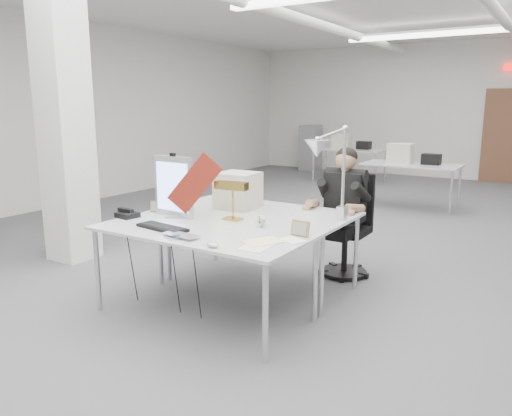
{
  "coord_description": "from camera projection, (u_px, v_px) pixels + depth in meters",
  "views": [
    {
      "loc": [
        2.48,
        -5.61,
        1.76
      ],
      "look_at": [
        0.2,
        -2.0,
        0.87
      ],
      "focal_mm": 35.0,
      "sensor_mm": 36.0,
      "label": 1
    }
  ],
  "objects": [
    {
      "name": "room_shell",
      "position": [
        338.0,
        110.0,
        6.04
      ],
      "size": [
        10.04,
        14.04,
        3.24
      ],
      "color": "#515154",
      "rests_on": "ground"
    },
    {
      "name": "desk_main",
      "position": [
        202.0,
        231.0,
        4.07
      ],
      "size": [
        1.8,
        0.9,
        0.02
      ],
      "primitive_type": "cube",
      "color": "silver",
      "rests_on": "room_shell"
    },
    {
      "name": "desk_second",
      "position": [
        260.0,
        211.0,
        4.82
      ],
      "size": [
        1.8,
        0.9,
        0.02
      ],
      "primitive_type": "cube",
      "color": "silver",
      "rests_on": "room_shell"
    },
    {
      "name": "bg_desk_a",
      "position": [
        411.0,
        165.0,
        8.52
      ],
      "size": [
        1.6,
        0.8,
        0.02
      ],
      "primitive_type": "cube",
      "color": "silver",
      "rests_on": "room_shell"
    },
    {
      "name": "bg_desk_b",
      "position": [
        350.0,
        149.0,
        11.39
      ],
      "size": [
        1.6,
        0.8,
        0.02
      ],
      "primitive_type": "cube",
      "color": "silver",
      "rests_on": "room_shell"
    },
    {
      "name": "filing_cabinet",
      "position": [
        310.0,
        148.0,
        13.51
      ],
      "size": [
        0.45,
        0.55,
        1.2
      ],
      "primitive_type": "cube",
      "color": "gray",
      "rests_on": "room_shell"
    },
    {
      "name": "office_chair",
      "position": [
        345.0,
        225.0,
        5.13
      ],
      "size": [
        0.53,
        0.53,
        1.07
      ],
      "primitive_type": null,
      "rotation": [
        0.0,
        0.0,
        0.01
      ],
      "color": "black",
      "rests_on": "room_shell"
    },
    {
      "name": "seated_person",
      "position": [
        345.0,
        191.0,
        5.02
      ],
      "size": [
        0.5,
        0.62,
        0.92
      ],
      "primitive_type": null,
      "rotation": [
        0.0,
        0.0,
        0.01
      ],
      "color": "black",
      "rests_on": "office_chair"
    },
    {
      "name": "monitor",
      "position": [
        174.0,
        187.0,
        4.5
      ],
      "size": [
        0.44,
        0.07,
        0.55
      ],
      "primitive_type": "cube",
      "rotation": [
        0.0,
        0.0,
        -0.07
      ],
      "color": "silver",
      "rests_on": "desk_main"
    },
    {
      "name": "pennant",
      "position": [
        195.0,
        184.0,
        4.32
      ],
      "size": [
        0.48,
        0.2,
        0.55
      ],
      "primitive_type": "cube",
      "rotation": [
        0.0,
        -0.87,
        0.38
      ],
      "color": "maroon",
      "rests_on": "monitor"
    },
    {
      "name": "keyboard",
      "position": [
        162.0,
        228.0,
        4.09
      ],
      "size": [
        0.5,
        0.22,
        0.02
      ],
      "primitive_type": "cube",
      "rotation": [
        0.0,
        0.0,
        -0.13
      ],
      "color": "black",
      "rests_on": "desk_main"
    },
    {
      "name": "laptop",
      "position": [
        176.0,
        237.0,
        3.79
      ],
      "size": [
        0.33,
        0.23,
        0.02
      ],
      "primitive_type": "imported",
      "rotation": [
        0.0,
        0.0,
        -0.09
      ],
      "color": "#AFB0B4",
      "rests_on": "desk_main"
    },
    {
      "name": "mouse",
      "position": [
        212.0,
        245.0,
        3.56
      ],
      "size": [
        0.11,
        0.09,
        0.04
      ],
      "primitive_type": "ellipsoid",
      "rotation": [
        0.0,
        0.0,
        0.38
      ],
      "color": "silver",
      "rests_on": "desk_main"
    },
    {
      "name": "bankers_lamp",
      "position": [
        233.0,
        202.0,
        4.38
      ],
      "size": [
        0.3,
        0.14,
        0.32
      ],
      "primitive_type": null,
      "rotation": [
        0.0,
        0.0,
        0.1
      ],
      "color": "gold",
      "rests_on": "desk_main"
    },
    {
      "name": "desk_phone",
      "position": [
        127.0,
        215.0,
        4.5
      ],
      "size": [
        0.2,
        0.18,
        0.04
      ],
      "primitive_type": "cube",
      "rotation": [
        0.0,
        0.0,
        -0.13
      ],
      "color": "black",
      "rests_on": "desk_main"
    },
    {
      "name": "picture_frame_left",
      "position": [
        158.0,
        206.0,
        4.72
      ],
      "size": [
        0.14,
        0.09,
        0.11
      ],
      "primitive_type": "cube",
      "rotation": [
        -0.21,
        0.0,
        0.43
      ],
      "color": "#A47C46",
      "rests_on": "desk_main"
    },
    {
      "name": "picture_frame_right",
      "position": [
        300.0,
        228.0,
        3.86
      ],
      "size": [
        0.16,
        0.05,
        0.12
      ],
      "primitive_type": "cube",
      "rotation": [
        -0.21,
        0.0,
        -0.08
      ],
      "color": "#A57847",
      "rests_on": "desk_main"
    },
    {
      "name": "desk_clock",
      "position": [
        261.0,
        221.0,
        4.14
      ],
      "size": [
        0.1,
        0.06,
        0.1
      ],
      "primitive_type": "cylinder",
      "rotation": [
        1.57,
        0.0,
        -0.41
      ],
      "color": "#B0B1B5",
      "rests_on": "desk_main"
    },
    {
      "name": "paper_stack_a",
      "position": [
        257.0,
        247.0,
        3.58
      ],
      "size": [
        0.22,
        0.29,
        0.01
      ],
      "primitive_type": "cube",
      "rotation": [
        0.0,
        0.0,
        0.1
      ],
      "color": "white",
      "rests_on": "desk_main"
    },
    {
      "name": "paper_stack_b",
      "position": [
        263.0,
        242.0,
        3.69
      ],
      "size": [
        0.3,
        0.33,
        0.01
      ],
      "primitive_type": "cube",
      "rotation": [
        0.0,
        0.0,
        -0.48
      ],
      "color": "#FFF198",
      "rests_on": "desk_main"
    },
    {
      "name": "paper_stack_c",
      "position": [
        292.0,
        240.0,
        3.74
      ],
      "size": [
        0.24,
        0.21,
        0.01
      ],
      "primitive_type": "cube",
      "rotation": [
        0.0,
        0.0,
        -0.42
      ],
      "color": "white",
      "rests_on": "desk_main"
    },
    {
      "name": "beige_monitor",
      "position": [
        238.0,
        190.0,
        4.88
      ],
      "size": [
        0.38,
        0.36,
        0.35
      ],
      "primitive_type": "cube",
      "rotation": [
        0.0,
        0.0,
        0.02
      ],
      "color": "#BDB39C",
      "rests_on": "desk_second"
    },
    {
      "name": "architect_lamp",
      "position": [
        332.0,
        175.0,
        4.14
      ],
      "size": [
        0.37,
        0.7,
        0.86
      ],
      "primitive_type": null,
      "rotation": [
        0.0,
        0.0,
        -0.22
      ],
      "color": "silver",
      "rests_on": "desk_second"
    }
  ]
}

